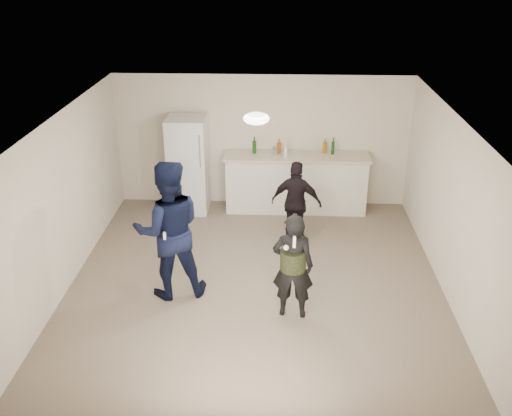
{
  "coord_description": "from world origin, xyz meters",
  "views": [
    {
      "loc": [
        0.31,
        -7.26,
        4.59
      ],
      "look_at": [
        0.0,
        0.2,
        1.15
      ],
      "focal_mm": 40.0,
      "sensor_mm": 36.0,
      "label": 1
    }
  ],
  "objects_px": {
    "fridge": "(188,165)",
    "shaker": "(275,151)",
    "spectator": "(296,203)",
    "counter": "(296,184)",
    "man": "(169,230)",
    "woman": "(293,266)"
  },
  "relations": [
    {
      "from": "shaker",
      "to": "man",
      "type": "distance_m",
      "value": 3.3
    },
    {
      "from": "counter",
      "to": "shaker",
      "type": "bearing_deg",
      "value": 178.38
    },
    {
      "from": "fridge",
      "to": "woman",
      "type": "relative_size",
      "value": 1.19
    },
    {
      "from": "fridge",
      "to": "shaker",
      "type": "bearing_deg",
      "value": 2.89
    },
    {
      "from": "man",
      "to": "fridge",
      "type": "bearing_deg",
      "value": -101.33
    },
    {
      "from": "counter",
      "to": "woman",
      "type": "relative_size",
      "value": 1.72
    },
    {
      "from": "fridge",
      "to": "shaker",
      "type": "relative_size",
      "value": 10.59
    },
    {
      "from": "fridge",
      "to": "spectator",
      "type": "relative_size",
      "value": 1.25
    },
    {
      "from": "shaker",
      "to": "man",
      "type": "relative_size",
      "value": 0.08
    },
    {
      "from": "fridge",
      "to": "spectator",
      "type": "distance_m",
      "value": 2.34
    },
    {
      "from": "counter",
      "to": "spectator",
      "type": "xyz_separation_m",
      "value": [
        -0.03,
        -1.3,
        0.19
      ]
    },
    {
      "from": "woman",
      "to": "counter",
      "type": "bearing_deg",
      "value": -87.04
    },
    {
      "from": "counter",
      "to": "fridge",
      "type": "distance_m",
      "value": 2.04
    },
    {
      "from": "woman",
      "to": "spectator",
      "type": "bearing_deg",
      "value": -87.57
    },
    {
      "from": "shaker",
      "to": "spectator",
      "type": "xyz_separation_m",
      "value": [
        0.37,
        -1.31,
        -0.46
      ]
    },
    {
      "from": "fridge",
      "to": "counter",
      "type": "bearing_deg",
      "value": 2.0
    },
    {
      "from": "fridge",
      "to": "man",
      "type": "distance_m",
      "value": 2.89
    },
    {
      "from": "counter",
      "to": "spectator",
      "type": "relative_size",
      "value": 1.81
    },
    {
      "from": "spectator",
      "to": "man",
      "type": "bearing_deg",
      "value": 54.54
    },
    {
      "from": "woman",
      "to": "man",
      "type": "bearing_deg",
      "value": -10.27
    },
    {
      "from": "fridge",
      "to": "man",
      "type": "bearing_deg",
      "value": -86.61
    },
    {
      "from": "woman",
      "to": "spectator",
      "type": "xyz_separation_m",
      "value": [
        0.09,
        2.12,
        -0.04
      ]
    }
  ]
}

